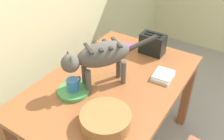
% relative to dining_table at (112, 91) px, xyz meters
% --- Properties ---
extents(dining_table, '(1.37, 0.90, 0.75)m').
position_rel_dining_table_xyz_m(dining_table, '(0.00, 0.00, 0.00)').
color(dining_table, brown).
rests_on(dining_table, ground_plane).
extents(cat, '(0.59, 0.41, 0.33)m').
position_rel_dining_table_xyz_m(cat, '(-0.08, 0.05, 0.32)').
color(cat, '#534D45').
rests_on(cat, dining_table).
extents(saucer_bowl, '(0.21, 0.21, 0.03)m').
position_rel_dining_table_xyz_m(saucer_bowl, '(-0.24, 0.15, 0.10)').
color(saucer_bowl, '#45904C').
rests_on(saucer_bowl, dining_table).
extents(coffee_mug, '(0.12, 0.08, 0.08)m').
position_rel_dining_table_xyz_m(coffee_mug, '(-0.24, 0.15, 0.16)').
color(coffee_mug, '#3174BA').
rests_on(coffee_mug, saucer_bowl).
extents(magazine, '(0.29, 0.25, 0.01)m').
position_rel_dining_table_xyz_m(magazine, '(0.41, 0.21, 0.09)').
color(magazine, purple).
rests_on(magazine, dining_table).
extents(book_stack, '(0.17, 0.14, 0.04)m').
position_rel_dining_table_xyz_m(book_stack, '(0.23, -0.29, 0.11)').
color(book_stack, silver).
rests_on(book_stack, dining_table).
extents(wicker_basket, '(0.29, 0.29, 0.08)m').
position_rel_dining_table_xyz_m(wicker_basket, '(-0.36, -0.19, 0.13)').
color(wicker_basket, '#9C6839').
rests_on(wicker_basket, dining_table).
extents(toaster, '(0.12, 0.20, 0.18)m').
position_rel_dining_table_xyz_m(toaster, '(0.51, -0.07, 0.17)').
color(toaster, black).
rests_on(toaster, dining_table).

